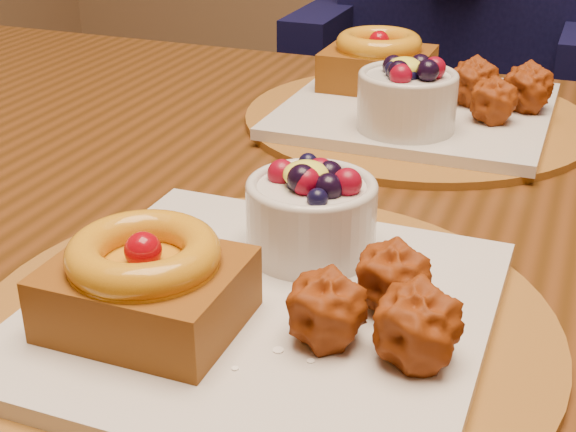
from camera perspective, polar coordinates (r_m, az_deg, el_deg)
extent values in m
cube|color=#3B210A|center=(0.72, 5.09, -0.18)|extent=(1.60, 0.90, 0.04)
cylinder|color=#3B210A|center=(1.50, -18.45, -3.04)|extent=(0.06, 0.06, 0.71)
cylinder|color=brown|center=(0.52, -1.78, -7.67)|extent=(0.38, 0.38, 0.01)
cube|color=silver|center=(0.52, -1.79, -6.74)|extent=(0.28, 0.28, 0.01)
cube|color=#4D1E07|center=(0.49, -10.00, -5.46)|extent=(0.11, 0.09, 0.04)
torus|color=#A8650A|center=(0.48, -10.25, -2.63)|extent=(0.09, 0.09, 0.02)
sphere|color=maroon|center=(0.48, -10.27, -2.42)|extent=(0.02, 0.02, 0.02)
sphere|color=#843209|center=(0.50, 7.37, -4.41)|extent=(0.04, 0.04, 0.04)
sphere|color=#843209|center=(0.47, 2.71, -6.66)|extent=(0.04, 0.04, 0.04)
sphere|color=#843209|center=(0.46, 9.06, -7.87)|extent=(0.04, 0.04, 0.04)
cylinder|color=silver|center=(0.56, 1.66, -0.22)|extent=(0.09, 0.09, 0.05)
torus|color=silver|center=(0.55, 1.70, 2.16)|extent=(0.09, 0.09, 0.01)
ellipsoid|color=#EBEC3D|center=(0.55, 1.32, 2.98)|extent=(0.03, 0.03, 0.02)
cylinder|color=brown|center=(0.90, 9.15, 6.88)|extent=(0.38, 0.38, 0.01)
cube|color=silver|center=(0.90, 9.19, 7.48)|extent=(0.28, 0.28, 0.01)
cube|color=#4D1E07|center=(0.95, 6.40, 10.40)|extent=(0.12, 0.10, 0.04)
torus|color=#A8650A|center=(0.95, 6.49, 12.13)|extent=(0.10, 0.10, 0.02)
sphere|color=maroon|center=(0.95, 6.49, 12.25)|extent=(0.02, 0.02, 0.02)
sphere|color=#843209|center=(0.86, 14.33, 7.96)|extent=(0.05, 0.05, 0.05)
sphere|color=#843209|center=(0.91, 13.02, 9.13)|extent=(0.05, 0.05, 0.05)
sphere|color=#843209|center=(0.90, 16.61, 8.61)|extent=(0.05, 0.05, 0.05)
cylinder|color=silver|center=(0.81, 8.44, 8.01)|extent=(0.10, 0.10, 0.05)
torus|color=silver|center=(0.81, 8.56, 9.86)|extent=(0.10, 0.10, 0.01)
ellipsoid|color=#EBEC3D|center=(0.80, 8.32, 10.44)|extent=(0.04, 0.04, 0.02)
cube|color=black|center=(1.60, 14.86, 4.47)|extent=(0.48, 0.48, 0.04)
cylinder|color=black|center=(1.56, 5.17, -5.70)|extent=(0.04, 0.04, 0.47)
cylinder|color=black|center=(1.92, 8.80, 0.35)|extent=(0.04, 0.04, 0.47)
cube|color=black|center=(1.47, 12.49, 13.94)|extent=(0.40, 0.21, 0.57)
cube|color=black|center=(1.40, 2.90, 13.19)|extent=(0.08, 0.29, 0.08)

